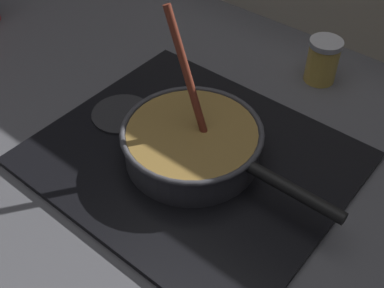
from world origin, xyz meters
name	(u,v)px	position (x,y,z in m)	size (l,w,h in m)	color
ground	(91,239)	(0.00, 0.00, -0.02)	(2.40, 1.60, 0.04)	#4C4C51
hob_plate	(192,158)	(0.03, 0.24, 0.01)	(0.56, 0.48, 0.01)	black
burner_ring	(192,155)	(0.03, 0.24, 0.02)	(0.18, 0.18, 0.01)	#592D0C
spare_burner	(122,114)	(-0.16, 0.24, 0.01)	(0.12, 0.12, 0.01)	#262628
cooking_pan	(193,142)	(0.03, 0.24, 0.05)	(0.43, 0.26, 0.28)	#38383D
condiment_jar	(323,60)	(0.09, 0.62, 0.05)	(0.07, 0.07, 0.10)	gold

